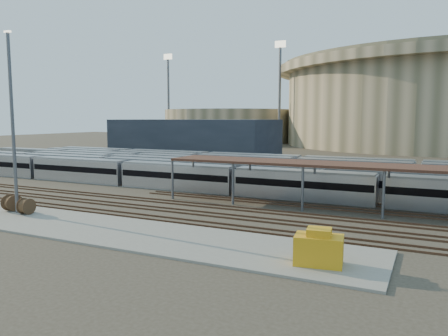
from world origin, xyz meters
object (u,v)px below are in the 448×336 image
Objects in this scene: cable_reel_east at (12,203)px; yard_light_pole at (13,123)px; yellow_equipment at (319,250)px; cable_reel_west at (26,206)px.

yard_light_pole is (1.15, -0.32, 8.80)m from cable_reel_east.
yard_light_pole is at bearing -15.71° from cable_reel_east.
yard_light_pole reaches higher than yellow_equipment.
cable_reel_west is 0.52× the size of yellow_equipment.
yellow_equipment is (33.56, -2.60, -8.67)m from yard_light_pole.
cable_reel_east is at bearing 167.36° from yellow_equipment.
cable_reel_west is at bearing -9.42° from cable_reel_east.
yellow_equipment is at bearing -4.82° from cable_reel_east.
yard_light_pole is at bearing 175.38° from cable_reel_west.
cable_reel_east is 0.09× the size of yard_light_pole.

